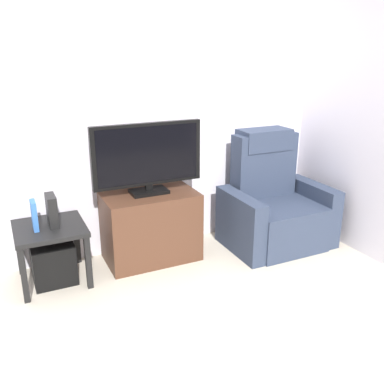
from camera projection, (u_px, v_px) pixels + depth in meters
The scene contains 9 objects.
ground_plane at pixel (185, 306), 3.15m from camera, with size 6.40×6.40×0.00m, color beige.
wall_back at pixel (131, 110), 3.70m from camera, with size 6.40×0.06×2.60m, color silver.
tv_stand at pixel (151, 227), 3.78m from camera, with size 0.81×0.48×0.62m.
television at pixel (148, 157), 3.59m from camera, with size 0.96×0.20×0.61m.
recliner_armchair at pixel (274, 206), 4.10m from camera, with size 0.98×0.78×1.08m.
side_table at pixel (50, 235), 3.38m from camera, with size 0.54×0.54×0.48m.
subwoofer_box at pixel (53, 262), 3.45m from camera, with size 0.33×0.33×0.33m, color black.
book_upright at pixel (34, 215), 3.26m from camera, with size 0.04×0.14×0.23m, color #3366B2.
game_console at pixel (52, 210), 3.33m from camera, with size 0.07×0.20×0.25m, color black.
Camera 1 is at (-1.11, -2.47, 1.81)m, focal length 39.74 mm.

